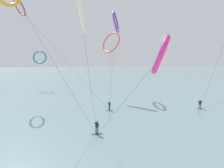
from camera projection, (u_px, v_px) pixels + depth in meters
sea_water at (91, 74)px, 111.54m from camera, size 400.00×200.00×0.08m
surfer_emerald at (109, 106)px, 34.06m from camera, size 1.40×0.71×1.70m
surfer_navy at (97, 128)px, 23.42m from camera, size 1.40×0.73×1.70m
surfer_cobalt at (200, 105)px, 35.22m from camera, size 1.40×0.60×1.70m
kite_magenta at (161, 55)px, 15.35m from camera, size 5.86×9.53×10.97m
kite_ivory at (81, 13)px, 19.51m from camera, size 2.35×4.56×15.79m
kite_teal at (40, 57)px, 58.20m from camera, size 4.07×44.53×11.37m
kite_coral at (111, 43)px, 43.97m from camera, size 5.03×14.20×15.04m
kite_violet at (116, 22)px, 49.55m from camera, size 5.50×20.45×20.93m
kite_crimson at (20, 7)px, 41.43m from camera, size 19.54×14.82×21.73m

